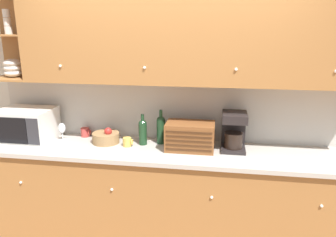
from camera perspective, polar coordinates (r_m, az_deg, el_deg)
name	(u,v)px	position (r m, az deg, el deg)	size (l,w,h in m)	color
ground_plane	(171,219)	(3.82, 0.55, -17.04)	(24.00, 24.00, 0.00)	#896647
wall_back	(172,105)	(3.33, 0.68, 2.45)	(5.96, 0.06, 2.60)	beige
counter_unit	(166,194)	(3.31, -0.27, -13.03)	(3.58, 0.66, 0.95)	#A36B38
backsplash_panel	(171,110)	(3.31, 0.59, 1.50)	(3.56, 0.01, 0.61)	#B7B2A8
upper_cabinets	(188,34)	(3.01, 3.42, 14.48)	(3.56, 0.39, 0.89)	#A36B38
microwave	(26,125)	(3.61, -23.44, -1.00)	(0.53, 0.42, 0.32)	silver
wine_glass	(62,129)	(3.48, -17.97, -1.71)	(0.07, 0.07, 0.18)	silver
mug_blue_second	(85,132)	(3.55, -14.19, -2.34)	(0.10, 0.09, 0.09)	#B73D38
fruit_basket	(106,137)	(3.32, -10.74, -3.24)	(0.27, 0.27, 0.16)	#937047
mug	(127,142)	(3.19, -7.07, -4.08)	(0.10, 0.08, 0.09)	gold
wine_bottle	(143,131)	(3.20, -4.42, -2.15)	(0.08, 0.08, 0.31)	#19381E
second_wine_bottle	(161,128)	(3.22, -1.24, -1.74)	(0.09, 0.09, 0.34)	#19381E
bread_box	(190,136)	(3.07, 3.86, -3.09)	(0.45, 0.28, 0.26)	brown
coffee_maker	(234,130)	(3.12, 11.38, -2.02)	(0.22, 0.27, 0.36)	black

